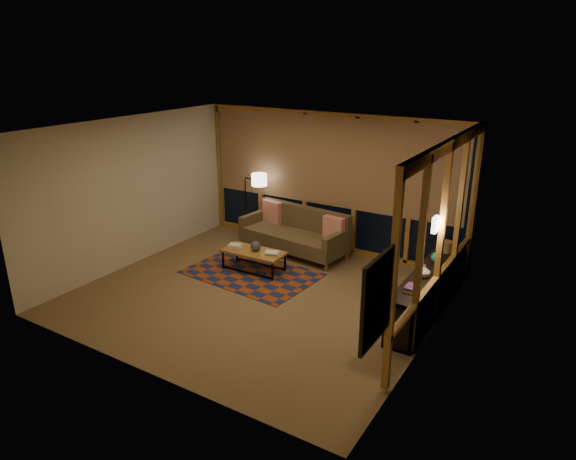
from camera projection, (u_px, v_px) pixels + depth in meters
The scene contains 21 objects.
floor at pixel (260, 294), 8.40m from camera, with size 5.50×5.00×0.01m, color brown.
ceiling at pixel (256, 128), 7.49m from camera, with size 5.50×5.00×0.01m, color white.
walls at pixel (258, 216), 7.95m from camera, with size 5.51×5.01×2.70m.
window_wall_back at pixel (330, 183), 9.90m from camera, with size 5.30×0.16×2.60m, color #B47B3C, non-canonical shape.
window_wall_right at pixel (442, 236), 7.11m from camera, with size 0.16×3.70×2.60m, color #B47B3C, non-canonical shape.
wall_art at pixel (376, 299), 5.09m from camera, with size 0.06×0.74×0.94m, color #CD3F2C, non-canonical shape.
wall_sconce at pixel (436, 224), 6.95m from camera, with size 0.12×0.18×0.22m, color white, non-canonical shape.
sofa at pixel (294, 232), 9.96m from camera, with size 2.11×0.85×0.86m, color brown, non-canonical shape.
pillow_left at pixel (273, 211), 10.48m from camera, with size 0.45×0.15×0.45m, color red, non-canonical shape.
pillow_right at pixel (334, 228), 9.54m from camera, with size 0.41×0.14×0.41m, color red, non-canonical shape.
area_rug at pixel (252, 273), 9.16m from camera, with size 2.26×1.50×0.01m, color brown.
coffee_table at pixel (254, 261), 9.24m from camera, with size 1.14×0.52×0.38m, color #B47B3C, non-canonical shape.
book_stack_a at pixel (235, 246), 9.31m from camera, with size 0.26×0.20×0.07m, color white, non-canonical shape.
book_stack_b at pixel (272, 253), 9.03m from camera, with size 0.26×0.20×0.05m, color white, non-canonical shape.
ceramic_pot at pixel (256, 246), 9.15m from camera, with size 0.19×0.19×0.19m, color black.
floor_lamp at pixel (246, 206), 10.65m from camera, with size 0.48×0.31×1.44m, color black, non-canonical shape.
bookshelf at pixel (428, 290), 7.79m from camera, with size 0.40×2.73×0.68m, color black, non-canonical shape.
basket at pixel (445, 246), 8.32m from camera, with size 0.23×0.23×0.17m, color #AB754C.
teal_bowl at pixel (436, 258), 7.87m from camera, with size 0.17×0.17×0.17m, color #258672.
vase at pixel (424, 271), 7.38m from camera, with size 0.18×0.18×0.19m, color tan.
shelf_book_stack at pixel (412, 289), 6.98m from camera, with size 0.16×0.22×0.06m, color white, non-canonical shape.
Camera 1 is at (4.35, -6.20, 3.80)m, focal length 32.00 mm.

